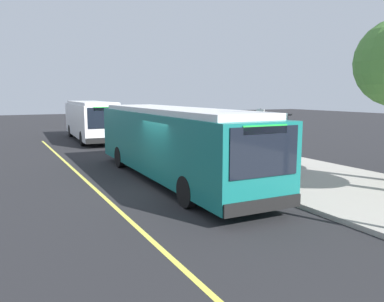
% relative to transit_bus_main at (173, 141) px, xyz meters
% --- Properties ---
extents(ground_plane, '(120.00, 120.00, 0.00)m').
position_rel_transit_bus_main_xyz_m(ground_plane, '(1.33, -1.01, -1.62)').
color(ground_plane, '#232326').
extents(sidewalk_curb, '(44.00, 6.40, 0.15)m').
position_rel_transit_bus_main_xyz_m(sidewalk_curb, '(1.33, 4.99, -1.54)').
color(sidewalk_curb, '#A8A399').
rests_on(sidewalk_curb, ground_plane).
extents(lane_stripe_center, '(36.00, 0.14, 0.01)m').
position_rel_transit_bus_main_xyz_m(lane_stripe_center, '(1.33, -3.21, -1.61)').
color(lane_stripe_center, '#E0D64C').
rests_on(lane_stripe_center, ground_plane).
extents(transit_bus_main, '(12.29, 2.80, 2.95)m').
position_rel_transit_bus_main_xyz_m(transit_bus_main, '(0.00, 0.00, 0.00)').
color(transit_bus_main, '#146B66').
rests_on(transit_bus_main, ground_plane).
extents(transit_bus_second, '(10.39, 3.09, 2.95)m').
position_rel_transit_bus_main_xyz_m(transit_bus_second, '(-15.55, 0.26, -0.00)').
color(transit_bus_second, white).
rests_on(transit_bus_second, ground_plane).
extents(bus_shelter, '(2.90, 1.60, 2.48)m').
position_rel_transit_bus_main_xyz_m(bus_shelter, '(-0.67, 4.76, 0.30)').
color(bus_shelter, '#333338').
rests_on(bus_shelter, sidewalk_curb).
extents(waiting_bench, '(1.60, 0.48, 0.95)m').
position_rel_transit_bus_main_xyz_m(waiting_bench, '(-0.67, 4.64, -0.99)').
color(waiting_bench, brown).
rests_on(waiting_bench, sidewalk_curb).
extents(route_sign_post, '(0.44, 0.08, 2.80)m').
position_rel_transit_bus_main_xyz_m(route_sign_post, '(2.41, 2.55, 0.34)').
color(route_sign_post, '#333338').
rests_on(route_sign_post, sidewalk_curb).
extents(pedestrian_commuter, '(0.24, 0.40, 1.69)m').
position_rel_transit_bus_main_xyz_m(pedestrian_commuter, '(0.30, 3.12, -0.50)').
color(pedestrian_commuter, '#282D47').
rests_on(pedestrian_commuter, sidewalk_curb).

